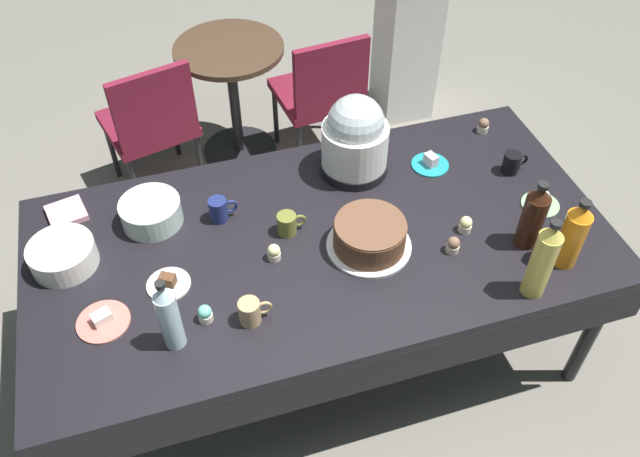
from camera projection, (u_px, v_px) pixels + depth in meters
name	position (u px, v px, depth m)	size (l,w,h in m)	color
ground	(320.00, 348.00, 3.02)	(9.00, 9.00, 0.00)	slate
potluck_table	(320.00, 248.00, 2.52)	(2.20, 1.10, 0.75)	black
frosted_layer_cake	(370.00, 236.00, 2.40)	(0.32, 0.32, 0.12)	silver
slow_cooker	(355.00, 138.00, 2.63)	(0.28, 0.28, 0.36)	black
glass_salad_bowl	(151.00, 212.00, 2.50)	(0.24, 0.24, 0.10)	#B2C6BC
ceramic_snack_bowl	(63.00, 255.00, 2.35)	(0.24, 0.24, 0.09)	silver
dessert_plate_sage	(541.00, 203.00, 2.59)	(0.15, 0.15, 0.06)	#8CA87F
dessert_plate_white	(168.00, 283.00, 2.31)	(0.16, 0.16, 0.05)	white
dessert_plate_teal	(430.00, 163.00, 2.75)	(0.16, 0.16, 0.06)	teal
dessert_plate_coral	(103.00, 321.00, 2.19)	(0.18, 0.18, 0.05)	#E07266
cupcake_cocoa	(483.00, 125.00, 2.91)	(0.05, 0.05, 0.07)	beige
cupcake_vanilla	(274.00, 252.00, 2.38)	(0.05, 0.05, 0.07)	beige
cupcake_lemon	(205.00, 314.00, 2.19)	(0.05, 0.05, 0.07)	beige
cupcake_rose	(466.00, 224.00, 2.48)	(0.05, 0.05, 0.07)	beige
cupcake_berry	(453.00, 245.00, 2.40)	(0.05, 0.05, 0.07)	beige
soda_bottle_orange_juice	(573.00, 235.00, 2.29)	(0.09, 0.09, 0.30)	orange
soda_bottle_water	(169.00, 316.00, 2.04)	(0.07, 0.07, 0.31)	silver
soda_bottle_cola	(533.00, 216.00, 2.36)	(0.09, 0.09, 0.30)	#33190F
soda_bottle_ginger_ale	(543.00, 260.00, 2.18)	(0.08, 0.08, 0.35)	gold
coffee_mug_black	(512.00, 163.00, 2.71)	(0.11, 0.07, 0.09)	black
coffee_mug_navy	(219.00, 209.00, 2.51)	(0.11, 0.07, 0.10)	navy
coffee_mug_olive	(288.00, 224.00, 2.46)	(0.11, 0.07, 0.09)	olive
coffee_mug_tan	(251.00, 312.00, 2.17)	(0.12, 0.07, 0.09)	tan
paper_napkin_stack	(66.00, 213.00, 2.55)	(0.14, 0.14, 0.02)	pink
maroon_chair_left	(151.00, 121.00, 3.41)	(0.54, 0.54, 0.85)	maroon
maroon_chair_right	(322.00, 91.00, 3.60)	(0.48, 0.48, 0.85)	maroon
round_cafe_table	(232.00, 82.00, 3.65)	(0.60, 0.60, 0.72)	#473323
water_cooler	(408.00, 27.00, 3.89)	(0.32, 0.32, 1.24)	silver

